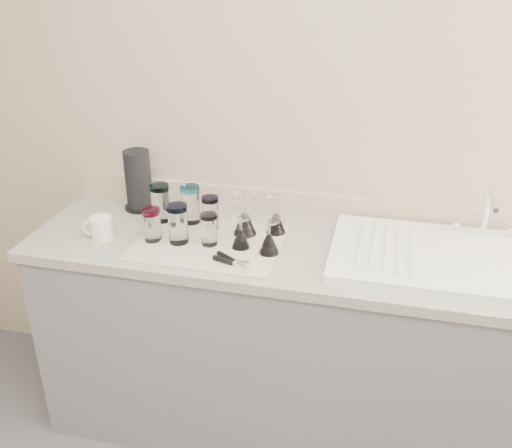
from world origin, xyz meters
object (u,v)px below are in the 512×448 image
(goblet_front_left, at_px, (241,237))
(tumbler_magenta, at_px, (153,224))
(goblet_back_right, at_px, (276,221))
(tumbler_teal, at_px, (160,203))
(paper_towel_roll, at_px, (138,181))
(tumbler_purple, at_px, (210,213))
(white_mug, at_px, (101,228))
(tumbler_blue, at_px, (178,224))
(sink_unit, at_px, (447,258))
(tumbler_extra, at_px, (152,225))
(goblet_back_left, at_px, (245,221))
(tumbler_lavender, at_px, (209,229))
(goblet_front_right, at_px, (269,241))
(can_opener, at_px, (232,261))
(tumbler_cyan, at_px, (190,204))

(goblet_front_left, bearing_deg, tumbler_magenta, -177.61)
(tumbler_magenta, bearing_deg, goblet_back_right, 20.51)
(goblet_front_left, bearing_deg, tumbler_teal, 158.73)
(goblet_front_left, height_order, paper_towel_roll, paper_towel_roll)
(tumbler_teal, relative_size, tumbler_magenta, 1.23)
(tumbler_purple, relative_size, white_mug, 1.06)
(tumbler_magenta, bearing_deg, tumbler_blue, -1.30)
(sink_unit, height_order, paper_towel_roll, paper_towel_roll)
(tumbler_teal, distance_m, paper_towel_roll, 0.18)
(white_mug, bearing_deg, tumbler_purple, 22.66)
(tumbler_purple, distance_m, goblet_front_left, 0.20)
(paper_towel_roll, bearing_deg, sink_unit, -8.25)
(goblet_front_left, bearing_deg, tumbler_extra, -175.49)
(paper_towel_roll, bearing_deg, tumbler_teal, -37.86)
(tumbler_blue, xyz_separation_m, goblet_back_left, (0.23, 0.13, -0.02))
(paper_towel_roll, bearing_deg, tumbler_lavender, -33.47)
(goblet_front_right, relative_size, can_opener, 0.93)
(tumbler_magenta, bearing_deg, tumbler_extra, -87.49)
(sink_unit, distance_m, paper_towel_roll, 1.28)
(tumbler_magenta, xyz_separation_m, white_mug, (-0.21, -0.03, -0.03))
(tumbler_purple, bearing_deg, goblet_back_right, 6.45)
(tumbler_magenta, relative_size, tumbler_extra, 1.01)
(tumbler_teal, distance_m, white_mug, 0.26)
(tumbler_teal, bearing_deg, tumbler_blue, -50.00)
(goblet_back_right, bearing_deg, tumbler_cyan, 178.38)
(goblet_front_right, bearing_deg, tumbler_purple, 152.30)
(tumbler_teal, distance_m, goblet_back_left, 0.37)
(white_mug, xyz_separation_m, paper_towel_roll, (0.03, 0.30, 0.08))
(tumbler_extra, xyz_separation_m, paper_towel_roll, (-0.18, 0.28, 0.06))
(can_opener, bearing_deg, tumbler_cyan, 131.20)
(goblet_back_left, relative_size, white_mug, 1.28)
(tumbler_purple, relative_size, goblet_front_left, 1.07)
(can_opener, distance_m, paper_towel_roll, 0.66)
(goblet_front_left, distance_m, goblet_front_right, 0.11)
(goblet_back_right, distance_m, can_opener, 0.30)
(tumbler_cyan, height_order, tumbler_magenta, tumbler_cyan)
(sink_unit, bearing_deg, goblet_back_left, 177.18)
(tumbler_cyan, distance_m, tumbler_extra, 0.21)
(sink_unit, distance_m, goblet_back_right, 0.65)
(tumbler_lavender, relative_size, goblet_front_right, 0.92)
(tumbler_blue, bearing_deg, tumbler_teal, 130.00)
(sink_unit, relative_size, tumbler_lavender, 6.54)
(tumbler_magenta, height_order, paper_towel_roll, paper_towel_roll)
(tumbler_purple, height_order, goblet_back_right, goblet_back_right)
(tumbler_teal, xyz_separation_m, goblet_front_right, (0.49, -0.16, -0.03))
(sink_unit, distance_m, goblet_front_left, 0.75)
(sink_unit, height_order, tumbler_magenta, sink_unit)
(tumbler_cyan, bearing_deg, tumbler_teal, -172.58)
(goblet_front_left, bearing_deg, goblet_front_right, -8.96)
(tumbler_blue, relative_size, goblet_back_right, 1.08)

